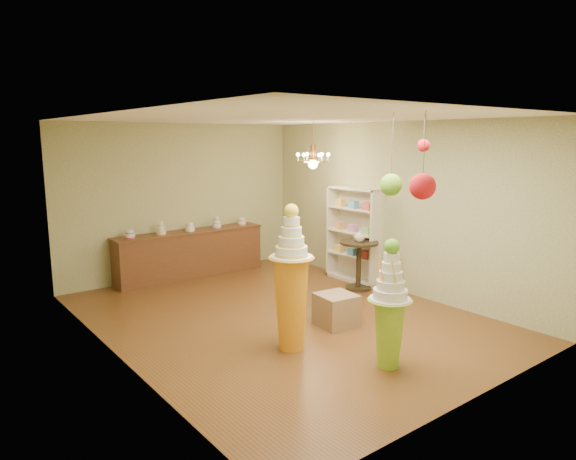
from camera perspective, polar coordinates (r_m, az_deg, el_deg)
floor at (r=8.00m, az=-0.74°, el=-9.63°), size 6.50×6.50×0.00m
ceiling at (r=7.54m, az=-0.80°, el=12.38°), size 6.50×6.50×0.00m
wall_back at (r=10.38m, az=-11.65°, el=3.26°), size 5.00×0.04×3.00m
wall_front at (r=5.44m, az=20.35°, el=-3.30°), size 5.00×0.04×3.00m
wall_left at (r=6.46m, az=-18.77°, el=-1.16°), size 0.04×6.50×3.00m
wall_right at (r=9.33m, az=11.59°, el=2.51°), size 0.04×6.50×3.00m
pedestal_green at (r=6.26m, az=11.20°, el=-9.30°), size 0.61×0.61×1.57m
pedestal_orange at (r=6.63m, az=0.37°, el=-6.83°), size 0.69×0.69×1.91m
burlap_riser at (r=7.62m, az=5.37°, el=-8.83°), size 0.57×0.57×0.47m
sideboard at (r=10.30m, az=-10.76°, el=-2.53°), size 3.04×0.54×1.16m
shelving_unit at (r=9.84m, az=7.33°, el=-0.51°), size 0.33×1.20×1.80m
round_table at (r=9.35m, az=7.87°, el=-3.16°), size 0.80×0.80×0.88m
vase at (r=9.26m, az=7.93°, el=-0.64°), size 0.25×0.25×0.21m
pom_red_left at (r=5.74m, az=14.73°, el=4.71°), size 0.29×0.29×0.95m
pom_green_mid at (r=6.23m, az=11.36°, el=4.96°), size 0.26×0.26×0.97m
pom_red_right at (r=6.43m, az=14.83°, el=9.08°), size 0.15×0.15×0.45m
chandelier at (r=9.38m, az=2.79°, el=7.66°), size 0.76×0.76×0.85m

